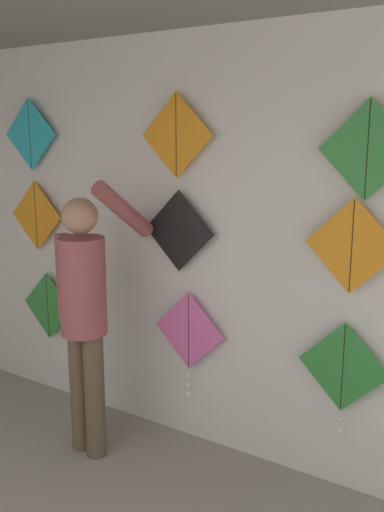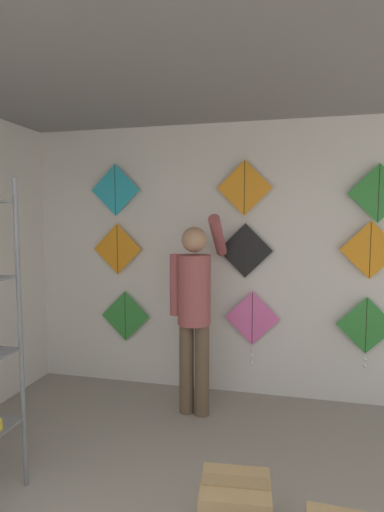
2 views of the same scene
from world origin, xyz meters
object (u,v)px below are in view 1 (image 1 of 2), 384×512
(kite_1, at_px, (189,336))
(kite_8, at_px, (368,150))
(kite_4, at_px, (179,231))
(kite_5, at_px, (352,246))
(kite_3, at_px, (36,216))
(kite_7, at_px, (176,135))
(shopkeeper, at_px, (85,304))
(kite_2, at_px, (343,371))
(kite_0, at_px, (48,306))
(kite_6, at_px, (30,134))

(kite_1, height_order, kite_8, kite_8)
(kite_8, bearing_deg, kite_4, 180.00)
(kite_1, bearing_deg, kite_5, 0.05)
(kite_3, height_order, kite_7, kite_7)
(shopkeeper, xyz_separation_m, kite_2, (1.58, 0.49, -0.27))
(kite_1, xyz_separation_m, kite_7, (-0.10, 0.00, 1.36))
(kite_1, bearing_deg, kite_2, 0.02)
(kite_1, distance_m, kite_4, 0.73)
(kite_2, xyz_separation_m, kite_5, (0.01, 0.00, 0.75))
(kite_5, bearing_deg, kite_4, 180.00)
(shopkeeper, xyz_separation_m, kite_5, (1.59, 0.49, 0.48))
(kite_4, relative_size, kite_5, 1.00)
(kite_3, distance_m, kite_7, 1.51)
(kite_3, bearing_deg, kite_4, 0.00)
(kite_2, distance_m, kite_7, 1.80)
(kite_8, bearing_deg, kite_3, 180.00)
(kite_0, distance_m, kite_6, 1.38)
(kite_4, bearing_deg, kite_8, 0.00)
(kite_5, distance_m, kite_7, 1.33)
(kite_1, height_order, kite_3, kite_3)
(kite_8, bearing_deg, kite_7, 180.00)
(shopkeeper, xyz_separation_m, kite_7, (0.40, 0.49, 1.08))
(shopkeeper, height_order, kite_8, kite_8)
(kite_2, xyz_separation_m, kite_7, (-1.18, 0.00, 1.35))
(kite_1, bearing_deg, kite_8, 0.05)
(kite_6, height_order, kite_7, kite_6)
(shopkeeper, relative_size, kite_5, 3.38)
(kite_6, xyz_separation_m, kite_7, (1.39, 0.00, -0.00))
(kite_5, relative_size, kite_7, 1.00)
(shopkeeper, relative_size, kite_0, 3.38)
(kite_5, relative_size, kite_6, 1.00)
(kite_3, relative_size, kite_8, 1.00)
(kite_4, xyz_separation_m, kite_5, (1.18, 0.00, 0.03))
(kite_0, bearing_deg, kite_1, -0.04)
(kite_3, bearing_deg, kite_5, 0.00)
(kite_0, distance_m, kite_7, 1.89)
(kite_0, distance_m, kite_1, 1.39)
(shopkeeper, distance_m, kite_0, 1.06)
(kite_2, height_order, kite_7, kite_7)
(kite_1, distance_m, kite_8, 1.72)
(kite_0, relative_size, kite_3, 1.00)
(kite_4, bearing_deg, kite_0, 180.00)
(kite_1, height_order, kite_5, kite_5)
(kite_4, bearing_deg, kite_6, 180.00)
(kite_6, height_order, kite_8, kite_6)
(shopkeeper, height_order, kite_3, shopkeeper)
(kite_5, bearing_deg, kite_8, 0.00)
(kite_2, relative_size, kite_4, 1.25)
(kite_2, bearing_deg, kite_4, 179.97)
(kite_0, xyz_separation_m, kite_4, (1.31, 0.00, 0.75))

